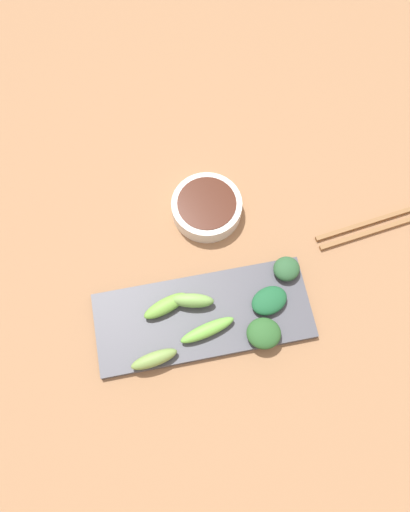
# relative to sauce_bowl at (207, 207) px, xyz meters

# --- Properties ---
(tabletop) EXTENTS (2.10, 2.10, 0.02)m
(tabletop) POSITION_rel_sauce_bowl_xyz_m (0.13, -0.03, -0.03)
(tabletop) COLOR #9A6F4B
(tabletop) RESTS_ON ground
(sauce_bowl) EXTENTS (0.13, 0.13, 0.04)m
(sauce_bowl) POSITION_rel_sauce_bowl_xyz_m (0.00, 0.00, 0.00)
(sauce_bowl) COLOR silver
(sauce_bowl) RESTS_ON tabletop
(serving_plate) EXTENTS (0.14, 0.36, 0.01)m
(serving_plate) POSITION_rel_sauce_bowl_xyz_m (0.19, -0.04, -0.01)
(serving_plate) COLOR #464952
(serving_plate) RESTS_ON tabletop
(broccoli_stalk_0) EXTENTS (0.05, 0.08, 0.02)m
(broccoli_stalk_0) POSITION_rel_sauce_bowl_xyz_m (0.17, -0.10, 0.00)
(broccoli_stalk_0) COLOR #6EAB41
(broccoli_stalk_0) RESTS_ON serving_plate
(broccoli_stalk_1) EXTENTS (0.04, 0.10, 0.02)m
(broccoli_stalk_1) POSITION_rel_sauce_bowl_xyz_m (0.22, -0.04, 0.00)
(broccoli_stalk_1) COLOR #6FBB46
(broccoli_stalk_1) RESTS_ON serving_plate
(broccoli_stalk_2) EXTENTS (0.04, 0.08, 0.02)m
(broccoli_stalk_2) POSITION_rel_sauce_bowl_xyz_m (0.25, -0.14, 0.01)
(broccoli_stalk_2) COLOR #789F4D
(broccoli_stalk_2) RESTS_ON serving_plate
(broccoli_leafy_3) EXTENTS (0.06, 0.06, 0.03)m
(broccoli_leafy_3) POSITION_rel_sauce_bowl_xyz_m (0.15, 0.11, 0.01)
(broccoli_leafy_3) COLOR #2C5A34
(broccoli_leafy_3) RESTS_ON serving_plate
(broccoli_leafy_4) EXTENTS (0.06, 0.07, 0.03)m
(broccoli_leafy_4) POSITION_rel_sauce_bowl_xyz_m (0.25, 0.05, 0.01)
(broccoli_leafy_4) COLOR #2B5D2B
(broccoli_leafy_4) RESTS_ON serving_plate
(broccoli_stalk_5) EXTENTS (0.04, 0.08, 0.03)m
(broccoli_stalk_5) POSITION_rel_sauce_bowl_xyz_m (0.17, -0.06, 0.01)
(broccoli_stalk_5) COLOR #79B055
(broccoli_stalk_5) RESTS_ON serving_plate
(broccoli_leafy_6) EXTENTS (0.06, 0.08, 0.02)m
(broccoli_leafy_6) POSITION_rel_sauce_bowl_xyz_m (0.19, 0.07, 0.00)
(broccoli_leafy_6) COLOR #1D5C34
(broccoli_leafy_6) RESTS_ON serving_plate
(chopsticks) EXTENTS (0.06, 0.23, 0.01)m
(chopsticks) POSITION_rel_sauce_bowl_xyz_m (0.09, 0.30, -0.01)
(chopsticks) COLOR olive
(chopsticks) RESTS_ON tabletop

